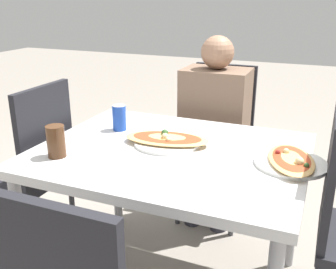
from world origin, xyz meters
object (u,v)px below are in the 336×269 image
object	(u,v)px
pizza_main	(167,140)
chair_far_seated	(218,135)
drink_glass	(56,141)
chair_side_left	(32,166)
pizza_second	(291,161)
soda_can	(119,118)
person_seated	(213,117)
dining_table	(171,165)

from	to	relation	value
pizza_main	chair_far_seated	bearing A→B (deg)	86.97
chair_far_seated	drink_glass	world-z (taller)	chair_far_seated
chair_side_left	pizza_second	xyz separation A→B (m)	(1.25, 0.06, 0.21)
chair_far_seated	soda_can	world-z (taller)	chair_far_seated
chair_far_seated	soda_can	bearing A→B (deg)	63.00
pizza_main	pizza_second	xyz separation A→B (m)	(0.54, -0.03, -0.00)
chair_far_seated	pizza_second	xyz separation A→B (m)	(0.50, -0.76, 0.21)
chair_side_left	person_seated	world-z (taller)	person_seated
chair_far_seated	pizza_main	xyz separation A→B (m)	(-0.04, -0.73, 0.21)
dining_table	chair_side_left	xyz separation A→B (m)	(-0.75, -0.03, -0.12)
dining_table	chair_far_seated	xyz separation A→B (m)	(-0.00, 0.79, -0.12)
drink_glass	person_seated	bearing A→B (deg)	66.40
dining_table	pizza_second	distance (m)	0.50
dining_table	pizza_second	size ratio (longest dim) A/B	3.17
dining_table	chair_far_seated	world-z (taller)	chair_far_seated
soda_can	chair_side_left	bearing A→B (deg)	-157.27
pizza_main	soda_can	size ratio (longest dim) A/B	3.23
pizza_second	pizza_main	bearing A→B (deg)	176.81
chair_side_left	pizza_main	xyz separation A→B (m)	(0.71, 0.09, 0.21)
dining_table	pizza_second	bearing A→B (deg)	3.25
soda_can	chair_far_seated	bearing A→B (deg)	63.00
chair_far_seated	person_seated	bearing A→B (deg)	90.00
chair_far_seated	pizza_main	distance (m)	0.76
chair_side_left	pizza_main	size ratio (longest dim) A/B	2.36
pizza_main	pizza_second	world-z (taller)	same
chair_side_left	soda_can	world-z (taller)	chair_side_left
drink_glass	pizza_second	bearing A→B (deg)	17.17
soda_can	pizza_second	bearing A→B (deg)	-8.01
soda_can	person_seated	bearing A→B (deg)	57.89
chair_far_seated	chair_side_left	xyz separation A→B (m)	(-0.75, -0.82, 0.00)
person_seated	soda_can	xyz separation A→B (m)	(-0.33, -0.52, 0.11)
chair_side_left	pizza_second	size ratio (longest dim) A/B	2.66
chair_side_left	drink_glass	bearing A→B (deg)	-122.13
chair_far_seated	pizza_second	world-z (taller)	chair_far_seated
person_seated	drink_glass	world-z (taller)	person_seated
drink_glass	chair_far_seated	bearing A→B (deg)	68.89
person_seated	pizza_main	distance (m)	0.61
person_seated	pizza_second	size ratio (longest dim) A/B	3.20
pizza_main	drink_glass	bearing A→B (deg)	-139.59
dining_table	chair_far_seated	size ratio (longest dim) A/B	1.19
chair_far_seated	pizza_main	bearing A→B (deg)	86.97
pizza_second	chair_side_left	bearing A→B (deg)	-177.26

